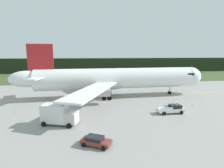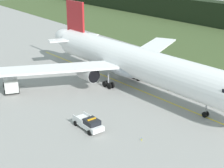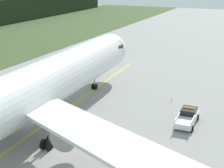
# 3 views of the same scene
# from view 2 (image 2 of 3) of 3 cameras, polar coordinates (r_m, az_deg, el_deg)

# --- Properties ---
(ground) EXTENTS (320.00, 320.00, 0.00)m
(ground) POSITION_cam_2_polar(r_m,az_deg,el_deg) (65.54, -2.28, -0.76)
(ground) COLOR gray
(taxiway_centerline_main) EXTENTS (69.75, 3.42, 0.01)m
(taxiway_centerline_main) POSITION_cam_2_polar(r_m,az_deg,el_deg) (66.00, 3.66, -0.63)
(taxiway_centerline_main) COLOR yellow
(taxiway_centerline_main) RESTS_ON ground
(airliner) EXTENTS (54.44, 45.29, 14.58)m
(airliner) POSITION_cam_2_polar(r_m,az_deg,el_deg) (64.73, 3.49, 3.66)
(airliner) COLOR white
(airliner) RESTS_ON ground
(ops_pickup_truck) EXTENTS (5.48, 2.36, 1.94)m
(ops_pickup_truck) POSITION_cam_2_polar(r_m,az_deg,el_deg) (50.02, -3.86, -6.51)
(ops_pickup_truck) COLOR white
(ops_pickup_truck) RESTS_ON ground
(catering_truck) EXTENTS (6.55, 4.15, 3.75)m
(catering_truck) POSITION_cam_2_polar(r_m,az_deg,el_deg) (67.05, -16.50, 0.58)
(catering_truck) COLOR beige
(catering_truck) RESTS_ON ground
(taxiway_edge_light_east) EXTENTS (0.12, 0.12, 0.42)m
(taxiway_edge_light_east) POSITION_cam_2_polar(r_m,az_deg,el_deg) (47.39, 4.93, -9.07)
(taxiway_edge_light_east) COLOR yellow
(taxiway_edge_light_east) RESTS_ON ground
(taxiway_edge_light_west) EXTENTS (0.12, 0.12, 0.44)m
(taxiway_edge_light_west) POSITION_cam_2_polar(r_m,az_deg,el_deg) (78.69, -13.99, 2.40)
(taxiway_edge_light_west) COLOR yellow
(taxiway_edge_light_west) RESTS_ON ground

